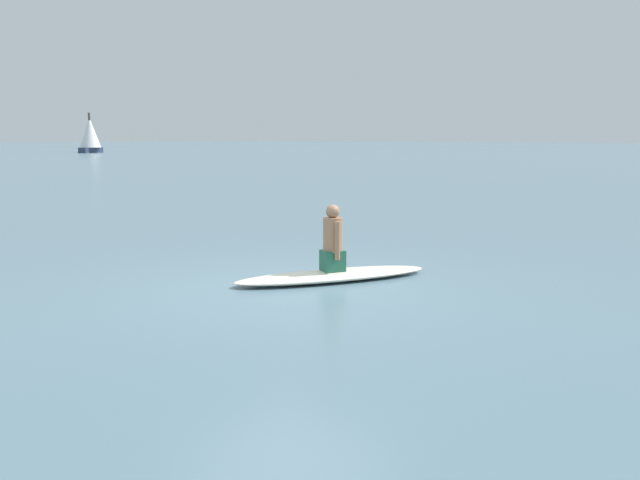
% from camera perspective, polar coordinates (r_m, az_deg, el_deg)
% --- Properties ---
extents(ground_plane, '(400.00, 400.00, 0.00)m').
position_cam_1_polar(ground_plane, '(8.52, -2.75, -4.39)').
color(ground_plane, slate).
extents(surfboard, '(1.90, 2.80, 0.13)m').
position_cam_1_polar(surfboard, '(9.14, 1.09, -3.05)').
color(surfboard, silver).
rests_on(surfboard, ground).
extents(person_paddler, '(0.39, 0.38, 0.91)m').
position_cam_1_polar(person_paddler, '(9.05, 1.10, -0.08)').
color(person_paddler, '#26664C').
rests_on(person_paddler, surfboard).
extents(sailboat_far_left, '(3.21, 3.65, 4.81)m').
position_cam_1_polar(sailboat_far_left, '(86.33, -19.17, 8.62)').
color(sailboat_far_left, '#2D3851').
rests_on(sailboat_far_left, ground).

